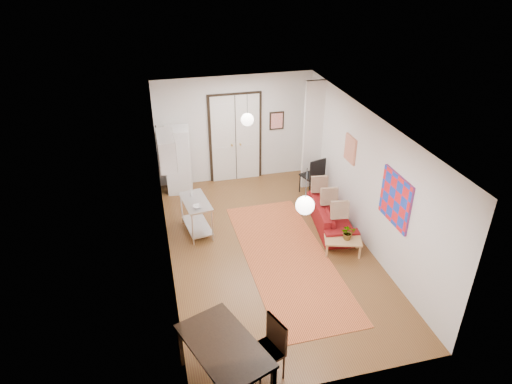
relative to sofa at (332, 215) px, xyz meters
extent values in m
plane|color=brown|center=(-1.66, -0.56, -0.28)|extent=(7.00, 7.00, 0.00)
cube|color=white|center=(-1.66, -0.56, 2.62)|extent=(4.20, 7.00, 0.02)
cube|color=silver|center=(-1.66, 2.94, 1.17)|extent=(4.20, 0.02, 2.90)
cube|color=silver|center=(-1.66, -4.06, 1.17)|extent=(4.20, 0.02, 2.90)
cube|color=silver|center=(-3.76, -0.56, 1.17)|extent=(0.02, 7.00, 2.90)
cube|color=silver|center=(0.44, -0.56, 1.17)|extent=(0.02, 7.00, 2.90)
cube|color=silver|center=(-1.66, 2.89, 0.92)|extent=(1.44, 0.06, 2.50)
cube|color=silver|center=(0.19, 1.99, 1.17)|extent=(0.50, 0.10, 2.90)
cube|color=white|center=(-3.58, 0.94, 1.62)|extent=(0.35, 1.00, 0.70)
cube|color=red|center=(0.42, -1.81, 1.37)|extent=(0.05, 1.00, 1.00)
cube|color=beige|center=(0.42, 0.24, 1.52)|extent=(0.05, 0.50, 0.60)
cube|color=red|center=(-0.51, 2.91, 1.32)|extent=(0.40, 0.03, 0.50)
cube|color=brown|center=(-3.73, 1.44, 1.67)|extent=(0.03, 0.44, 0.54)
sphere|color=white|center=(-1.66, 1.44, 1.97)|extent=(0.30, 0.30, 0.30)
cylinder|color=black|center=(-1.66, 1.44, 2.37)|extent=(0.01, 0.01, 0.50)
sphere|color=white|center=(-1.66, -2.56, 1.97)|extent=(0.30, 0.30, 0.30)
cylinder|color=black|center=(-1.66, -2.56, 2.37)|extent=(0.01, 0.01, 0.50)
cube|color=#C76331|center=(-1.38, -0.97, -0.28)|extent=(1.75, 4.54, 0.01)
imported|color=maroon|center=(0.00, 0.00, 0.00)|extent=(2.03, 1.00, 0.57)
cube|color=tan|center=(-0.18, -1.07, 0.04)|extent=(0.86, 0.64, 0.03)
cube|color=tan|center=(-0.53, -1.25, -0.13)|extent=(0.05, 0.05, 0.31)
cube|color=tan|center=(0.16, -1.25, -0.13)|extent=(0.05, 0.05, 0.31)
cube|color=tan|center=(-0.53, -0.90, -0.13)|extent=(0.05, 0.05, 0.31)
cube|color=tan|center=(0.16, -0.90, -0.13)|extent=(0.05, 0.05, 0.31)
imported|color=#2C622F|center=(-0.08, -1.07, 0.23)|extent=(0.36, 0.34, 0.33)
cube|color=silver|center=(-3.07, 0.50, 0.51)|extent=(0.67, 1.12, 0.04)
cube|color=silver|center=(-3.07, 0.50, -0.13)|extent=(0.62, 1.07, 0.03)
cylinder|color=silver|center=(-3.29, 0.02, 0.11)|extent=(0.04, 0.04, 0.79)
cylinder|color=silver|center=(-2.85, 0.02, 0.11)|extent=(0.04, 0.04, 0.79)
cylinder|color=silver|center=(-3.29, 0.99, 0.11)|extent=(0.04, 0.04, 0.79)
cylinder|color=silver|center=(-2.85, 0.99, 0.11)|extent=(0.04, 0.04, 0.79)
imported|color=silver|center=(-3.07, 0.20, 0.55)|extent=(0.22, 0.22, 0.05)
imported|color=#53A5B5|center=(-3.12, 0.75, 0.61)|extent=(0.09, 0.09, 0.17)
cube|color=white|center=(-3.24, 2.59, 0.59)|extent=(0.70, 0.70, 1.76)
cube|color=black|center=(-3.21, -3.71, 0.52)|extent=(1.33, 1.71, 0.05)
cube|color=black|center=(-3.58, -3.02, 0.10)|extent=(0.08, 0.08, 0.77)
cube|color=black|center=(-2.83, -3.02, 0.10)|extent=(0.08, 0.08, 0.77)
cube|color=#381E12|center=(-2.61, -3.71, 0.21)|extent=(0.63, 0.62, 0.04)
cube|color=#381E12|center=(-2.61, -3.49, 0.49)|extent=(0.21, 0.45, 0.51)
cylinder|color=#381E12|center=(-2.81, -3.93, -0.04)|extent=(0.03, 0.03, 0.49)
cylinder|color=#381E12|center=(-2.40, -3.93, -0.04)|extent=(0.03, 0.03, 0.49)
cylinder|color=#381E12|center=(-2.81, -3.50, -0.04)|extent=(0.03, 0.03, 0.49)
cylinder|color=#381E12|center=(-2.40, -3.50, -0.04)|extent=(0.03, 0.03, 0.49)
cube|color=#381E12|center=(-2.61, -3.71, 0.21)|extent=(0.63, 0.62, 0.04)
cube|color=#381E12|center=(-2.61, -3.49, 0.49)|extent=(0.21, 0.45, 0.51)
cylinder|color=#381E12|center=(-2.81, -3.93, -0.04)|extent=(0.03, 0.03, 0.49)
cylinder|color=#381E12|center=(-2.40, -3.93, -0.04)|extent=(0.03, 0.03, 0.49)
cylinder|color=#381E12|center=(-2.81, -3.50, -0.04)|extent=(0.03, 0.03, 0.49)
cylinder|color=#381E12|center=(-2.40, -3.50, -0.04)|extent=(0.03, 0.03, 0.49)
cube|color=black|center=(0.07, 1.57, 0.23)|extent=(0.61, 0.61, 0.04)
cube|color=black|center=(0.07, 1.79, 0.51)|extent=(0.47, 0.18, 0.52)
cylinder|color=black|center=(-0.14, 1.36, -0.03)|extent=(0.03, 0.03, 0.52)
cylinder|color=black|center=(0.28, 1.36, -0.03)|extent=(0.03, 0.03, 0.52)
cylinder|color=black|center=(-0.14, 1.78, -0.03)|extent=(0.03, 0.03, 0.52)
cylinder|color=black|center=(0.28, 1.78, -0.03)|extent=(0.03, 0.03, 0.52)
camera|label=1|loc=(-3.88, -8.32, 5.59)|focal=32.00mm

